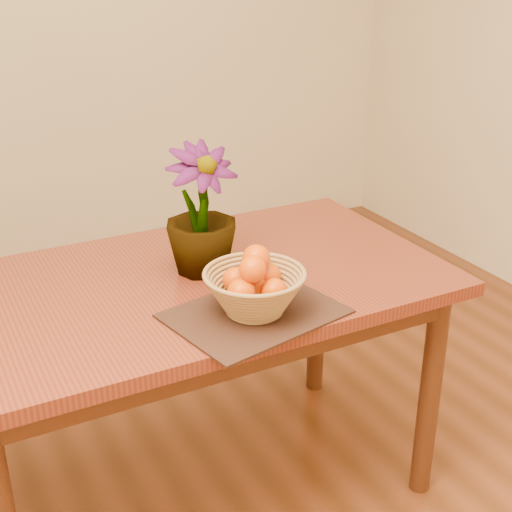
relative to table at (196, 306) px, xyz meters
name	(u,v)px	position (x,y,z in m)	size (l,w,h in m)	color
wall_back	(26,2)	(0.00, 1.95, 0.69)	(4.00, 0.02, 2.70)	#FFF2C2
table	(196,306)	(0.00, 0.00, 0.00)	(1.40, 0.80, 0.75)	maroon
placemat	(255,313)	(0.05, -0.27, 0.09)	(0.41, 0.31, 0.01)	#361D13
wicker_basket	(255,294)	(0.05, -0.27, 0.15)	(0.26, 0.26, 0.11)	#AE8348
orange_pile	(255,278)	(0.05, -0.27, 0.19)	(0.17, 0.17, 0.13)	#E55803
potted_plant	(201,211)	(0.04, 0.03, 0.27)	(0.20, 0.20, 0.36)	#1E4814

